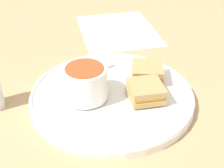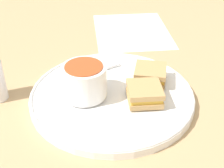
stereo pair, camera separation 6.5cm
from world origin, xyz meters
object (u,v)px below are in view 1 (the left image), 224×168
at_px(spoon, 80,76).
at_px(sandwich_half_near, 146,91).
at_px(soup_bowl, 85,82).
at_px(sandwich_half_far, 147,72).

relative_size(spoon, sandwich_half_near, 1.60).
bearing_deg(soup_bowl, sandwich_half_far, 19.61).
relative_size(soup_bowl, sandwich_half_near, 1.25).
relative_size(soup_bowl, sandwich_half_far, 1.13).
distance_m(sandwich_half_near, sandwich_half_far, 0.07).
distance_m(soup_bowl, spoon, 0.08).
height_order(spoon, sandwich_half_far, sandwich_half_far).
bearing_deg(sandwich_half_far, sandwich_half_near, -105.60).
distance_m(spoon, sandwich_half_far, 0.15).
xyz_separation_m(soup_bowl, spoon, (-0.01, 0.08, -0.03)).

